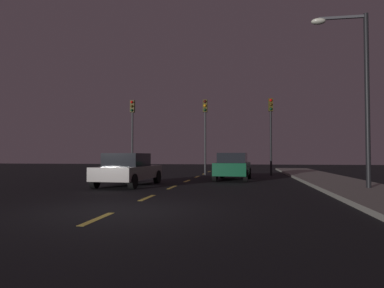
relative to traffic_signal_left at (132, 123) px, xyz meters
name	(u,v)px	position (x,y,z in m)	size (l,w,h in m)	color
ground_plane	(175,186)	(5.16, -9.21, -3.80)	(80.00, 80.00, 0.00)	black
sidewalk_curb_right	(351,187)	(12.66, -9.21, -3.73)	(3.00, 40.00, 0.15)	gray
lane_stripe_nearest	(97,219)	(5.16, -17.41, -3.80)	(0.16, 1.60, 0.01)	#EACC4C
lane_stripe_second	(147,198)	(5.16, -13.61, -3.80)	(0.16, 1.60, 0.01)	#EACC4C
lane_stripe_third	(172,187)	(5.16, -9.81, -3.80)	(0.16, 1.60, 0.01)	#EACC4C
lane_stripe_fourth	(187,181)	(5.16, -6.01, -3.80)	(0.16, 1.60, 0.01)	#EACC4C
lane_stripe_fifth	(197,177)	(5.16, -2.21, -3.80)	(0.16, 1.60, 0.01)	#EACC4C
lane_stripe_sixth	(204,174)	(5.16, 1.59, -3.80)	(0.16, 1.60, 0.01)	#EACC4C
lane_stripe_seventh	(209,171)	(5.16, 5.39, -3.80)	(0.16, 1.60, 0.01)	#EACC4C
traffic_signal_left	(132,123)	(0.00, 0.00, 0.00)	(0.32, 0.38, 5.48)	#2D2D30
traffic_signal_center	(205,122)	(5.43, 0.00, -0.05)	(0.32, 0.38, 5.39)	#2D2D30
traffic_signal_right	(271,122)	(10.03, 0.00, -0.07)	(0.32, 0.38, 5.37)	black
car_stopped_ahead	(233,166)	(7.59, -4.90, -3.03)	(2.06, 4.21, 1.53)	#0F4C2D
car_adjacent_lane	(128,169)	(3.02, -9.40, -3.05)	(2.11, 4.41, 1.48)	gray
street_lamp_right	(357,83)	(12.61, -10.41, 0.39)	(2.13, 0.36, 6.89)	black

